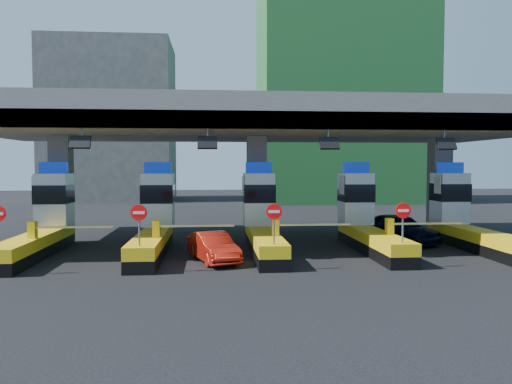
{
  "coord_description": "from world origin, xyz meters",
  "views": [
    {
      "loc": [
        -2.26,
        -23.16,
        3.97
      ],
      "look_at": [
        -0.29,
        0.0,
        2.75
      ],
      "focal_mm": 35.0,
      "sensor_mm": 36.0,
      "label": 1
    }
  ],
  "objects": [
    {
      "name": "ground",
      "position": [
        0.0,
        0.0,
        0.0
      ],
      "size": [
        120.0,
        120.0,
        0.0
      ],
      "primitive_type": "plane",
      "color": "black",
      "rests_on": "ground"
    },
    {
      "name": "toll_canopy",
      "position": [
        0.0,
        2.87,
        6.13
      ],
      "size": [
        28.0,
        12.09,
        7.0
      ],
      "color": "slate",
      "rests_on": "ground"
    },
    {
      "name": "toll_lane_far_left",
      "position": [
        -10.0,
        0.28,
        1.4
      ],
      "size": [
        4.43,
        8.0,
        4.16
      ],
      "color": "black",
      "rests_on": "ground"
    },
    {
      "name": "toll_lane_left",
      "position": [
        -5.0,
        0.28,
        1.4
      ],
      "size": [
        4.43,
        8.0,
        4.16
      ],
      "color": "black",
      "rests_on": "ground"
    },
    {
      "name": "toll_lane_center",
      "position": [
        0.0,
        0.28,
        1.4
      ],
      "size": [
        4.43,
        8.0,
        4.16
      ],
      "color": "black",
      "rests_on": "ground"
    },
    {
      "name": "toll_lane_right",
      "position": [
        5.0,
        0.28,
        1.4
      ],
      "size": [
        4.43,
        8.0,
        4.16
      ],
      "color": "black",
      "rests_on": "ground"
    },
    {
      "name": "toll_lane_far_right",
      "position": [
        10.0,
        0.28,
        1.4
      ],
      "size": [
        4.43,
        8.0,
        4.16
      ],
      "color": "black",
      "rests_on": "ground"
    },
    {
      "name": "bg_building_scaffold",
      "position": [
        12.0,
        32.0,
        14.0
      ],
      "size": [
        18.0,
        12.0,
        28.0
      ],
      "primitive_type": "cube",
      "color": "#1E5926",
      "rests_on": "ground"
    },
    {
      "name": "bg_building_concrete",
      "position": [
        -14.0,
        36.0,
        9.0
      ],
      "size": [
        14.0,
        10.0,
        18.0
      ],
      "primitive_type": "cube",
      "color": "#4C4C49",
      "rests_on": "ground"
    },
    {
      "name": "van",
      "position": [
        7.21,
        1.55,
        0.76
      ],
      "size": [
        3.44,
        4.82,
        1.52
      ],
      "primitive_type": "imported",
      "rotation": [
        0.0,
        0.0,
        0.41
      ],
      "color": "black",
      "rests_on": "ground"
    },
    {
      "name": "red_car",
      "position": [
        -2.28,
        -2.59,
        0.6
      ],
      "size": [
        2.34,
        3.86,
        1.2
      ],
      "primitive_type": "imported",
      "rotation": [
        0.0,
        0.0,
        0.32
      ],
      "color": "#B41A0D",
      "rests_on": "ground"
    }
  ]
}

